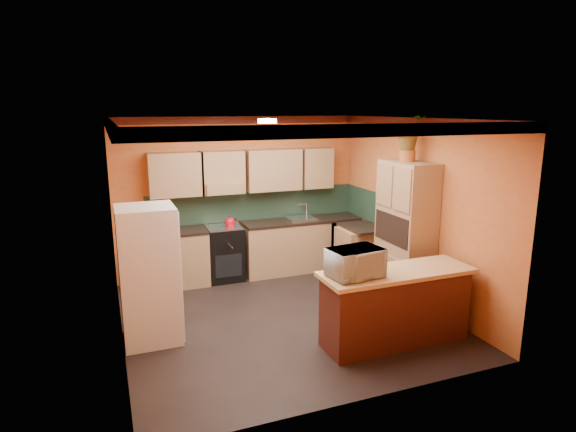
% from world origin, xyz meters
% --- Properties ---
extents(room_shell, '(4.24, 4.24, 2.72)m').
position_xyz_m(room_shell, '(0.02, 0.28, 2.09)').
color(room_shell, black).
rests_on(room_shell, ground).
extents(base_cabinets_back, '(3.65, 0.60, 0.88)m').
position_xyz_m(base_cabinets_back, '(0.25, 1.80, 0.44)').
color(base_cabinets_back, tan).
rests_on(base_cabinets_back, ground).
extents(countertop_back, '(3.65, 0.62, 0.04)m').
position_xyz_m(countertop_back, '(0.25, 1.80, 0.90)').
color(countertop_back, black).
rests_on(countertop_back, base_cabinets_back).
extents(stove, '(0.58, 0.58, 0.91)m').
position_xyz_m(stove, '(-0.38, 1.80, 0.46)').
color(stove, black).
rests_on(stove, ground).
extents(kettle, '(0.20, 0.20, 0.18)m').
position_xyz_m(kettle, '(-0.28, 1.75, 1.00)').
color(kettle, '#AC0B19').
rests_on(kettle, stove).
extents(sink, '(0.48, 0.40, 0.03)m').
position_xyz_m(sink, '(1.02, 1.80, 0.94)').
color(sink, silver).
rests_on(sink, countertop_back).
extents(base_cabinets_right, '(0.60, 0.80, 0.88)m').
position_xyz_m(base_cabinets_right, '(1.80, 0.96, 0.44)').
color(base_cabinets_right, tan).
rests_on(base_cabinets_right, ground).
extents(countertop_right, '(0.62, 0.80, 0.04)m').
position_xyz_m(countertop_right, '(1.80, 0.96, 0.90)').
color(countertop_right, black).
rests_on(countertop_right, base_cabinets_right).
extents(fridge, '(0.68, 0.66, 1.70)m').
position_xyz_m(fridge, '(-1.75, -0.01, 0.85)').
color(fridge, silver).
rests_on(fridge, ground).
extents(pantry, '(0.48, 0.90, 2.10)m').
position_xyz_m(pantry, '(1.85, -0.13, 1.05)').
color(pantry, tan).
rests_on(pantry, ground).
extents(fern_pot, '(0.22, 0.22, 0.16)m').
position_xyz_m(fern_pot, '(1.85, -0.08, 2.18)').
color(fern_pot, '#AB5429').
rests_on(fern_pot, pantry).
extents(fern, '(0.47, 0.42, 0.48)m').
position_xyz_m(fern, '(1.85, -0.08, 2.50)').
color(fern, tan).
rests_on(fern, fern_pot).
extents(breakfast_bar, '(1.80, 0.55, 0.88)m').
position_xyz_m(breakfast_bar, '(1.03, -1.17, 0.44)').
color(breakfast_bar, '#501912').
rests_on(breakfast_bar, ground).
extents(bar_top, '(1.90, 0.65, 0.05)m').
position_xyz_m(bar_top, '(1.03, -1.17, 0.91)').
color(bar_top, tan).
rests_on(bar_top, breakfast_bar).
extents(microwave, '(0.65, 0.48, 0.34)m').
position_xyz_m(microwave, '(0.45, -1.17, 1.10)').
color(microwave, silver).
rests_on(microwave, bar_top).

